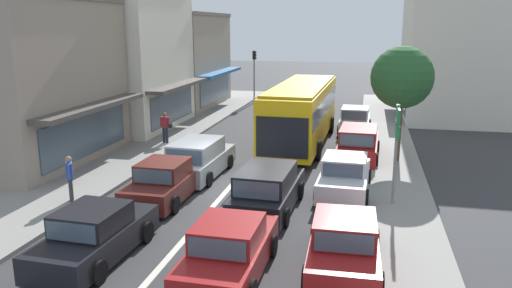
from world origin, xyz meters
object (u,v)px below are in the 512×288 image
Objects in this scene: directional_road_sign at (397,131)px; pedestrian_with_handbag_near at (165,126)px; wagon_behind_bus_mid at (199,159)px; sedan_queue_far_back at (165,182)px; pedestrian_browsing_midblock at (70,176)px; sedan_adjacent_lane_lead at (229,251)px; sedan_adjacent_lane_trail at (95,235)px; parked_wagon_kerb_third at (358,144)px; parked_sedan_kerb_second at (344,176)px; wagon_queue_gap_filler at (268,190)px; traffic_light_downstreet at (254,68)px; street_tree_right at (402,78)px; parked_sedan_kerb_front at (344,245)px; city_bus at (302,110)px; parked_hatchback_kerb_rear at (355,121)px.

directional_road_sign reaches higher than pedestrian_with_handbag_near.
wagon_behind_bus_mid reaches higher than sedan_queue_far_back.
sedan_adjacent_lane_lead is at bearing -28.62° from pedestrian_browsing_midblock.
parked_wagon_kerb_third is (6.71, 12.12, 0.08)m from sedan_adjacent_lane_trail.
sedan_adjacent_lane_trail is at bearing -132.23° from parked_sedan_kerb_second.
directional_road_sign is at bearing 18.05° from wagon_queue_gap_filler.
traffic_light_downstreet is at bearing 94.89° from sedan_queue_far_back.
wagon_queue_gap_filler and parked_wagon_kerb_third have the same top height.
directional_road_sign is at bearing -14.00° from wagon_behind_bus_mid.
wagon_behind_bus_mid is 0.86× the size of street_tree_right.
parked_sedan_kerb_front is 1.00× the size of parked_sedan_kerb_second.
wagon_behind_bus_mid is at bearing -146.47° from parked_wagon_kerb_third.
city_bus reaches higher than pedestrian_browsing_midblock.
parked_hatchback_kerb_rear is (-0.24, 17.34, 0.05)m from parked_sedan_kerb_front.
parked_sedan_kerb_second is at bearing 44.58° from wagon_queue_gap_filler.
parked_wagon_kerb_third is at bearing -37.92° from city_bus.
street_tree_right is (1.87, 10.93, 3.26)m from parked_sedan_kerb_front.
parked_wagon_kerb_third is 9.96m from pedestrian_with_handbag_near.
pedestrian_browsing_midblock is at bearing -138.82° from parked_wagon_kerb_third.
pedestrian_with_handbag_near is at bearing 175.68° from street_tree_right.
parked_wagon_kerb_third is (2.85, 7.58, 0.00)m from wagon_queue_gap_filler.
wagon_behind_bus_mid is at bearing 166.00° from directional_road_sign.
pedestrian_browsing_midblock is at bearing 130.01° from sedan_adjacent_lane_trail.
parked_sedan_kerb_front is 1.01× the size of traffic_light_downstreet.
parked_hatchback_kerb_rear is at bearing 79.58° from wagon_queue_gap_filler.
parked_hatchback_kerb_rear reaches higher than parked_sedan_kerb_second.
sedan_queue_far_back is 11.44m from street_tree_right.
parked_sedan_kerb_front is 11.56m from street_tree_right.
sedan_queue_far_back is 1.00× the size of sedan_adjacent_lane_lead.
traffic_light_downstreet is (-5.81, 28.39, 2.19)m from sedan_adjacent_lane_lead.
parked_hatchback_kerb_rear is at bearing 59.43° from wagon_behind_bus_mid.
traffic_light_downstreet is at bearing 111.33° from parked_sedan_kerb_second.
sedan_adjacent_lane_lead is at bearing -125.19° from directional_road_sign.
wagon_behind_bus_mid is 1.08× the size of sedan_adjacent_lane_lead.
sedan_adjacent_lane_trail is at bearing -130.39° from wagon_queue_gap_filler.
parked_wagon_kerb_third is at bearing 85.70° from parked_sedan_kerb_second.
parked_sedan_kerb_second is 0.93× the size of parked_wagon_kerb_third.
parked_sedan_kerb_front is 28.82m from traffic_light_downstreet.
parked_sedan_kerb_second is 2.88m from directional_road_sign.
wagon_behind_bus_mid is at bearing -83.69° from traffic_light_downstreet.
sedan_queue_far_back is at bearing -115.45° from parked_hatchback_kerb_rear.
directional_road_sign is at bearing -30.93° from pedestrian_with_handbag_near.
sedan_adjacent_lane_lead is 7.79m from pedestrian_browsing_midblock.
sedan_adjacent_lane_trail is 1.00× the size of parked_sedan_kerb_front.
parked_sedan_kerb_front is (2.75, -3.68, -0.08)m from wagon_queue_gap_filler.
parked_sedan_kerb_second is at bearing -70.70° from city_bus.
pedestrian_browsing_midblock is (-9.34, -3.36, 0.40)m from parked_sedan_kerb_second.
parked_sedan_kerb_front is 2.61× the size of pedestrian_with_handbag_near.
sedan_adjacent_lane_lead is 29.06m from traffic_light_downstreet.
pedestrian_browsing_midblock is at bearing -92.37° from traffic_light_downstreet.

